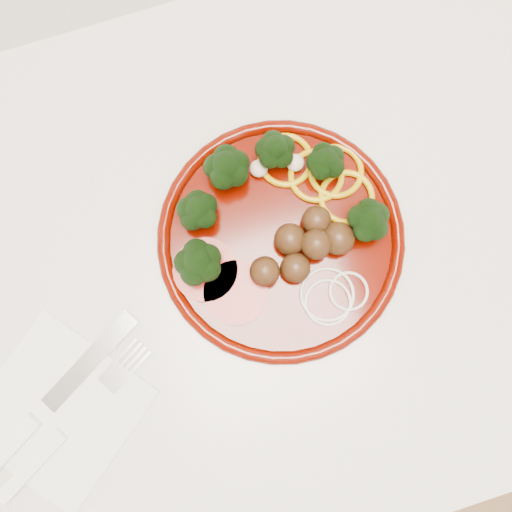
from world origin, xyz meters
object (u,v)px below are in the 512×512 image
object	(u,v)px
knife	(31,424)
fork	(49,447)
plate	(279,229)
napkin	(58,411)

from	to	relation	value
knife	fork	distance (m)	0.03
plate	knife	distance (m)	0.31
knife	plate	bearing A→B (deg)	-9.66
plate	fork	size ratio (longest dim) A/B	1.41
plate	napkin	xyz separation A→B (m)	(-0.27, -0.11, -0.01)
plate	napkin	world-z (taller)	plate
napkin	knife	xyz separation A→B (m)	(-0.03, -0.00, 0.01)
napkin	knife	size ratio (longest dim) A/B	0.71
napkin	fork	distance (m)	0.03
napkin	fork	world-z (taller)	fork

